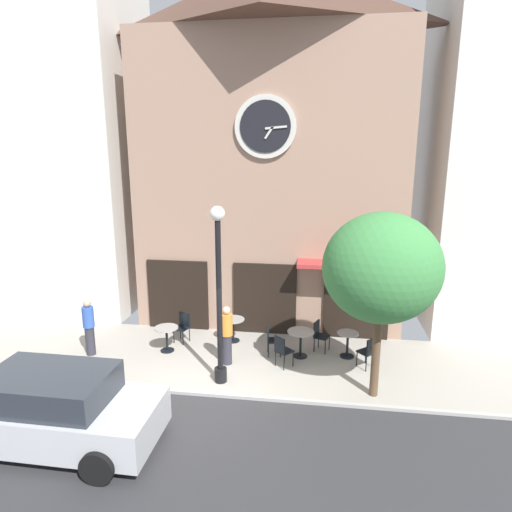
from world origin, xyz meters
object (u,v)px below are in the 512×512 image
(cafe_table_leftmost, at_px, (301,338))
(cafe_table_near_door, at_px, (348,341))
(street_tree, at_px, (382,269))
(cafe_table_rightmost, at_px, (233,325))
(street_lamp, at_px, (219,296))
(cafe_chair_curbside, at_px, (282,349))
(cafe_chair_facing_wall, at_px, (369,350))
(cafe_chair_mid_row, at_px, (319,334))
(pedestrian_orange, at_px, (227,335))
(parked_car_silver, at_px, (52,409))
(cafe_chair_by_entrance, at_px, (183,325))
(pedestrian_blue, at_px, (89,326))
(cafe_chair_left_end, at_px, (271,338))
(cafe_table_center, at_px, (167,334))

(cafe_table_leftmost, relative_size, cafe_table_near_door, 1.05)
(cafe_table_leftmost, bearing_deg, street_tree, -44.52)
(cafe_table_near_door, bearing_deg, cafe_table_rightmost, 170.16)
(cafe_table_rightmost, height_order, cafe_table_near_door, cafe_table_near_door)
(street_lamp, xyz_separation_m, cafe_chair_curbside, (1.49, 0.98, -1.76))
(cafe_table_leftmost, bearing_deg, cafe_chair_facing_wall, -14.14)
(street_tree, distance_m, cafe_chair_mid_row, 3.74)
(pedestrian_orange, distance_m, parked_car_silver, 4.75)
(street_lamp, relative_size, street_tree, 1.01)
(street_tree, relative_size, cafe_table_near_door, 6.06)
(cafe_table_leftmost, relative_size, cafe_chair_mid_row, 0.86)
(cafe_chair_by_entrance, relative_size, pedestrian_orange, 0.54)
(cafe_table_rightmost, xyz_separation_m, pedestrian_blue, (-3.90, -1.48, 0.35))
(cafe_chair_left_end, bearing_deg, cafe_table_rightmost, 147.97)
(cafe_chair_left_end, relative_size, cafe_chair_facing_wall, 1.00)
(street_lamp, relative_size, cafe_table_leftmost, 5.83)
(cafe_table_leftmost, distance_m, pedestrian_orange, 2.13)
(street_lamp, bearing_deg, cafe_chair_left_end, 56.24)
(cafe_chair_facing_wall, bearing_deg, cafe_table_center, 177.23)
(cafe_table_center, height_order, cafe_chair_left_end, cafe_chair_left_end)
(parked_car_silver, bearing_deg, cafe_table_rightmost, 63.82)
(street_lamp, bearing_deg, cafe_chair_mid_row, 41.17)
(cafe_chair_left_end, relative_size, cafe_chair_curbside, 1.00)
(cafe_table_center, relative_size, cafe_chair_facing_wall, 0.82)
(cafe_chair_facing_wall, height_order, cafe_chair_mid_row, same)
(cafe_table_near_door, bearing_deg, street_tree, -75.40)
(cafe_table_center, bearing_deg, cafe_chair_mid_row, 8.58)
(cafe_chair_left_end, xyz_separation_m, pedestrian_orange, (-1.15, -0.70, 0.33))
(street_lamp, height_order, pedestrian_blue, street_lamp)
(street_tree, xyz_separation_m, cafe_table_center, (-5.74, 1.63, -2.65))
(street_lamp, bearing_deg, cafe_table_near_door, 29.65)
(cafe_table_rightmost, bearing_deg, cafe_chair_facing_wall, -17.36)
(cafe_chair_left_end, height_order, parked_car_silver, parked_car_silver)
(cafe_table_near_door, relative_size, cafe_chair_left_end, 0.82)
(cafe_chair_mid_row, bearing_deg, pedestrian_orange, -154.46)
(street_lamp, relative_size, cafe_chair_facing_wall, 5.01)
(cafe_table_rightmost, bearing_deg, cafe_table_near_door, -9.84)
(street_tree, height_order, cafe_table_rightmost, street_tree)
(cafe_table_leftmost, bearing_deg, cafe_table_near_door, 7.54)
(street_tree, relative_size, cafe_chair_mid_row, 4.95)
(cafe_chair_facing_wall, bearing_deg, cafe_table_rightmost, 162.64)
(cafe_chair_by_entrance, relative_size, cafe_chair_mid_row, 1.00)
(cafe_chair_by_entrance, bearing_deg, cafe_chair_mid_row, -1.06)
(cafe_table_rightmost, bearing_deg, cafe_chair_by_entrance, -172.06)
(cafe_table_near_door, distance_m, parked_car_silver, 7.71)
(cafe_table_leftmost, bearing_deg, cafe_table_rightmost, 159.91)
(street_tree, relative_size, cafe_chair_facing_wall, 4.95)
(cafe_chair_by_entrance, relative_size, cafe_chair_curbside, 1.00)
(street_lamp, bearing_deg, cafe_chair_curbside, 33.31)
(cafe_table_near_door, relative_size, cafe_chair_by_entrance, 0.82)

